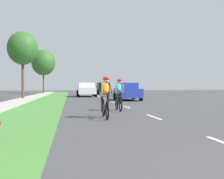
# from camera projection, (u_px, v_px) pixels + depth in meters

# --- Properties ---
(ground_plane) EXTENTS (120.00, 120.00, 0.00)m
(ground_plane) POSITION_uv_depth(u_px,v_px,m) (111.00, 101.00, 21.65)
(ground_plane) COLOR #424244
(grass_verge) EXTENTS (2.75, 70.00, 0.01)m
(grass_verge) POSITION_uv_depth(u_px,v_px,m) (48.00, 102.00, 20.87)
(grass_verge) COLOR #478438
(grass_verge) RESTS_ON ground_plane
(sidewalk_concrete) EXTENTS (1.89, 70.00, 0.10)m
(sidewalk_concrete) POSITION_uv_depth(u_px,v_px,m) (17.00, 102.00, 20.51)
(sidewalk_concrete) COLOR #B2ADA3
(sidewalk_concrete) RESTS_ON ground_plane
(lane_markings_center) EXTENTS (0.12, 52.71, 0.01)m
(lane_markings_center) POSITION_uv_depth(u_px,v_px,m) (104.00, 99.00, 25.60)
(lane_markings_center) COLOR white
(lane_markings_center) RESTS_ON ground_plane
(cyclist_lead) EXTENTS (0.42, 1.72, 1.58)m
(cyclist_lead) POSITION_uv_depth(u_px,v_px,m) (105.00, 97.00, 10.10)
(cyclist_lead) COLOR black
(cyclist_lead) RESTS_ON ground_plane
(cyclist_trailing) EXTENTS (0.42, 1.72, 1.58)m
(cyclist_trailing) POSITION_uv_depth(u_px,v_px,m) (119.00, 94.00, 13.18)
(cyclist_trailing) COLOR black
(cyclist_trailing) RESTS_ON ground_plane
(sedan_blue) EXTENTS (1.98, 4.30, 1.52)m
(sedan_blue) POSITION_uv_depth(u_px,v_px,m) (127.00, 91.00, 23.33)
(sedan_blue) COLOR #23389E
(sedan_blue) RESTS_ON ground_plane
(pickup_white) EXTENTS (2.22, 5.10, 1.64)m
(pickup_white) POSITION_uv_depth(u_px,v_px,m) (86.00, 90.00, 31.38)
(pickup_white) COLOR silver
(pickup_white) RESTS_ON ground_plane
(suv_black) EXTENTS (2.15, 4.70, 1.79)m
(suv_black) POSITION_uv_depth(u_px,v_px,m) (103.00, 88.00, 41.50)
(suv_black) COLOR black
(suv_black) RESTS_ON ground_plane
(street_tree_near) EXTENTS (2.90, 2.90, 6.48)m
(street_tree_near) POSITION_uv_depth(u_px,v_px,m) (23.00, 48.00, 25.62)
(street_tree_near) COLOR brown
(street_tree_near) RESTS_ON ground_plane
(street_tree_far) EXTENTS (4.00, 4.00, 7.48)m
(street_tree_far) POSITION_uv_depth(u_px,v_px,m) (43.00, 63.00, 45.45)
(street_tree_far) COLOR brown
(street_tree_far) RESTS_ON ground_plane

